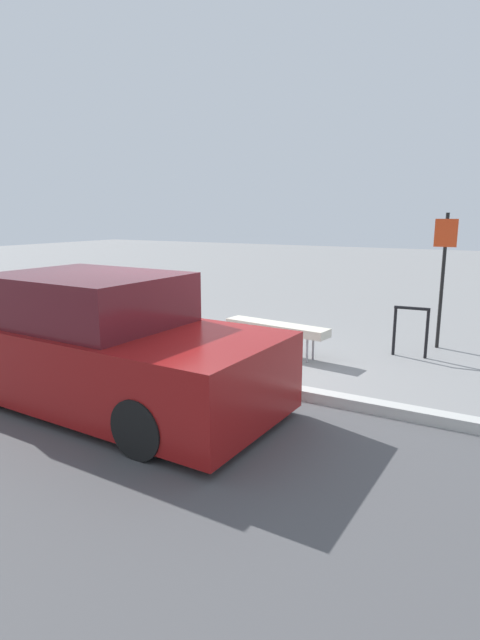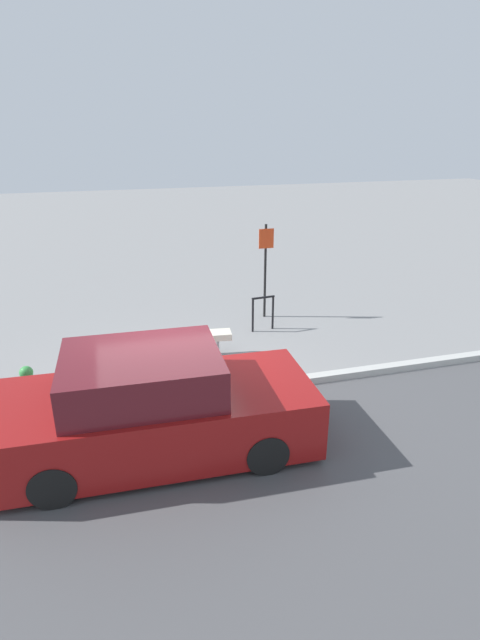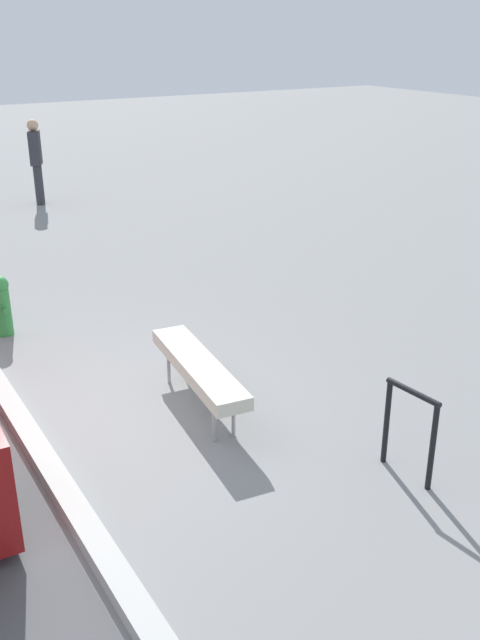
{
  "view_description": "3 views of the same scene",
  "coord_description": "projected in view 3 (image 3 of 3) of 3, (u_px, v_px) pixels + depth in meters",
  "views": [
    {
      "loc": [
        3.91,
        -5.56,
        2.26
      ],
      "look_at": [
        0.39,
        0.64,
        0.76
      ],
      "focal_mm": 28.0,
      "sensor_mm": 36.0,
      "label": 1
    },
    {
      "loc": [
        -0.92,
        -7.55,
        4.5
      ],
      "look_at": [
        1.62,
        1.64,
        0.71
      ],
      "focal_mm": 28.0,
      "sensor_mm": 36.0,
      "label": 2
    },
    {
      "loc": [
        6.11,
        -1.26,
        3.59
      ],
      "look_at": [
        0.82,
        1.94,
        1.01
      ],
      "focal_mm": 40.0,
      "sensor_mm": 36.0,
      "label": 3
    }
  ],
  "objects": [
    {
      "name": "bench",
      "position": [
        198.0,
        367.0,
        7.02
      ],
      "size": [
        1.84,
        0.57,
        0.53
      ],
      "rotation": [
        0.0,
        0.0,
        -0.12
      ],
      "color": "#99999E",
      "rests_on": "ground_plane"
    },
    {
      "name": "fire_hydrant",
      "position": [
        2.0,
        304.0,
        8.74
      ],
      "size": [
        0.36,
        0.22,
        0.77
      ],
      "color": "#338C3F",
      "rests_on": "ground_plane"
    },
    {
      "name": "curb",
      "position": [
        22.0,
        424.0,
        6.78
      ],
      "size": [
        60.0,
        0.2,
        0.13
      ],
      "color": "#B7B7B2",
      "rests_on": "ground_plane"
    },
    {
      "name": "pedestrian",
      "position": [
        36.0,
        159.0,
        15.01
      ],
      "size": [
        0.45,
        0.35,
        1.76
      ],
      "rotation": [
        0.0,
        0.0,
        2.75
      ],
      "color": "#333338",
      "rests_on": "ground_plane"
    },
    {
      "name": "ground_plane",
      "position": [
        22.0,
        430.0,
        6.81
      ],
      "size": [
        60.0,
        60.0,
        0.0
      ],
      "primitive_type": "plane",
      "color": "gray"
    },
    {
      "name": "bike_rack",
      "position": [
        410.0,
        424.0,
        5.94
      ],
      "size": [
        0.55,
        0.1,
        0.83
      ],
      "rotation": [
        0.0,
        0.0,
        0.09
      ],
      "color": "black",
      "rests_on": "ground_plane"
    }
  ]
}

